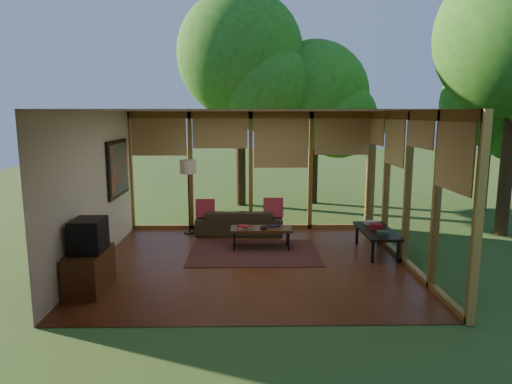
{
  "coord_description": "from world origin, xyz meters",
  "views": [
    {
      "loc": [
        -0.06,
        -7.88,
        2.64
      ],
      "look_at": [
        0.09,
        0.7,
        1.17
      ],
      "focal_mm": 32.0,
      "sensor_mm": 36.0,
      "label": 1
    }
  ],
  "objects_px": {
    "coffee_table": "(261,229)",
    "side_console": "(377,232)",
    "sofa": "(239,222)",
    "floor_lamp": "(188,171)",
    "television": "(89,235)",
    "media_cabinet": "(90,270)"
  },
  "relations": [
    {
      "from": "side_console",
      "to": "sofa",
      "type": "bearing_deg",
      "value": 151.37
    },
    {
      "from": "media_cabinet",
      "to": "coffee_table",
      "type": "distance_m",
      "value": 3.39
    },
    {
      "from": "television",
      "to": "side_console",
      "type": "relative_size",
      "value": 0.39
    },
    {
      "from": "television",
      "to": "floor_lamp",
      "type": "xyz_separation_m",
      "value": [
        1.07,
        3.32,
        0.56
      ]
    },
    {
      "from": "sofa",
      "to": "coffee_table",
      "type": "bearing_deg",
      "value": 112.86
    },
    {
      "from": "sofa",
      "to": "floor_lamp",
      "type": "xyz_separation_m",
      "value": [
        -1.12,
        0.08,
        1.13
      ]
    },
    {
      "from": "floor_lamp",
      "to": "coffee_table",
      "type": "bearing_deg",
      "value": -37.97
    },
    {
      "from": "sofa",
      "to": "television",
      "type": "height_order",
      "value": "television"
    },
    {
      "from": "media_cabinet",
      "to": "side_console",
      "type": "relative_size",
      "value": 0.71
    },
    {
      "from": "coffee_table",
      "to": "television",
      "type": "bearing_deg",
      "value": -141.71
    },
    {
      "from": "coffee_table",
      "to": "side_console",
      "type": "distance_m",
      "value": 2.23
    },
    {
      "from": "media_cabinet",
      "to": "side_console",
      "type": "distance_m",
      "value": 5.19
    },
    {
      "from": "coffee_table",
      "to": "side_console",
      "type": "xyz_separation_m",
      "value": [
        2.21,
        -0.31,
        0.02
      ]
    },
    {
      "from": "media_cabinet",
      "to": "side_console",
      "type": "xyz_separation_m",
      "value": [
        4.87,
        1.78,
        0.11
      ]
    },
    {
      "from": "sofa",
      "to": "side_console",
      "type": "bearing_deg",
      "value": 152.71
    },
    {
      "from": "coffee_table",
      "to": "side_console",
      "type": "bearing_deg",
      "value": -7.9
    },
    {
      "from": "sofa",
      "to": "coffee_table",
      "type": "xyz_separation_m",
      "value": [
        0.45,
        -1.14,
        0.11
      ]
    },
    {
      "from": "coffee_table",
      "to": "side_console",
      "type": "relative_size",
      "value": 0.86
    },
    {
      "from": "television",
      "to": "floor_lamp",
      "type": "height_order",
      "value": "floor_lamp"
    },
    {
      "from": "sofa",
      "to": "floor_lamp",
      "type": "relative_size",
      "value": 1.15
    },
    {
      "from": "floor_lamp",
      "to": "television",
      "type": "bearing_deg",
      "value": -107.88
    },
    {
      "from": "media_cabinet",
      "to": "floor_lamp",
      "type": "xyz_separation_m",
      "value": [
        1.09,
        3.32,
        1.11
      ]
    }
  ]
}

